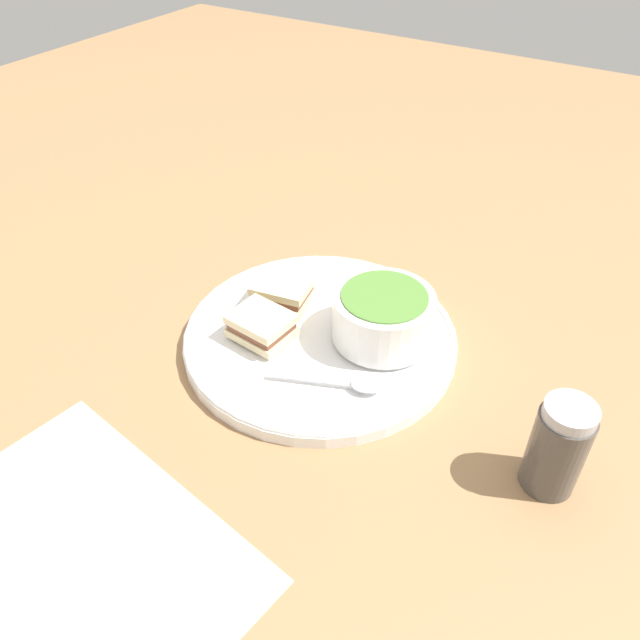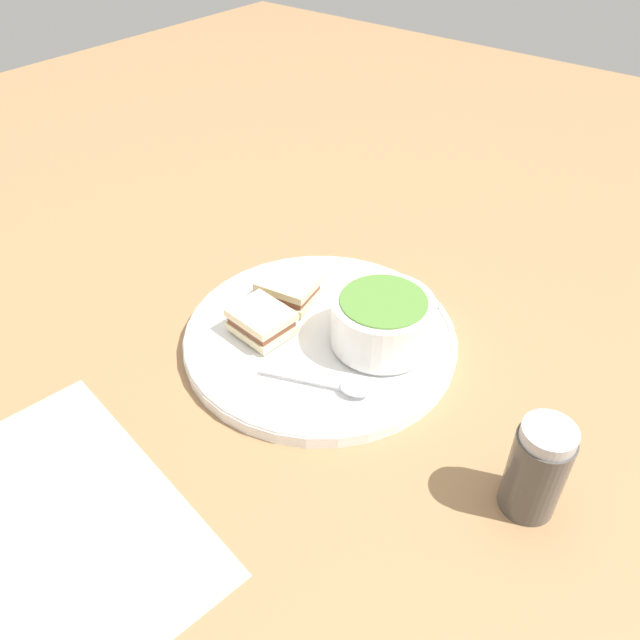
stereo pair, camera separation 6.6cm
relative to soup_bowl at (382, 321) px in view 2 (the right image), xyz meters
name	(u,v)px [view 2 (the right image)]	position (x,y,z in m)	size (l,w,h in m)	color
ground_plane	(320,343)	(0.03, -0.06, -0.05)	(2.40, 2.40, 0.00)	#9E754C
plate	(320,336)	(0.03, -0.06, -0.04)	(0.32, 0.32, 0.02)	white
soup_bowl	(382,321)	(0.00, 0.00, 0.00)	(0.11, 0.11, 0.06)	white
spoon	(346,387)	(0.09, 0.02, -0.03)	(0.06, 0.12, 0.01)	silver
sandwich_half_near	(289,289)	(0.01, -0.13, -0.01)	(0.07, 0.08, 0.03)	beige
sandwich_half_far	(262,321)	(0.07, -0.12, -0.01)	(0.06, 0.07, 0.03)	beige
salt_shaker	(537,469)	(0.08, 0.22, 0.00)	(0.05, 0.05, 0.10)	#4C4742
menu_sheet	(24,545)	(0.39, -0.10, -0.05)	(0.30, 0.34, 0.00)	white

